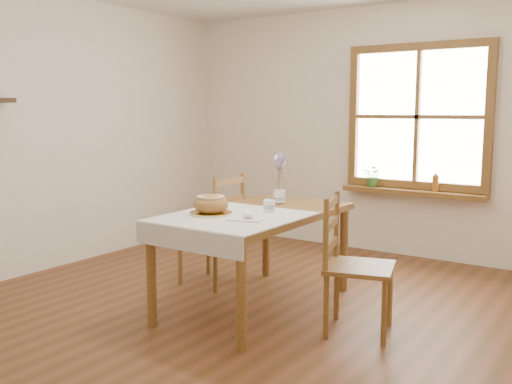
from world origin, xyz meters
TOP-DOWN VIEW (x-y plane):
  - ground at (0.00, 0.00)m, footprint 5.00×5.00m
  - room_walls at (0.00, 0.00)m, footprint 4.60×5.10m
  - window at (0.50, 2.47)m, footprint 1.46×0.08m
  - window_sill at (0.50, 2.40)m, footprint 1.46×0.20m
  - dining_table at (0.00, 0.30)m, footprint 0.90×1.60m
  - table_linen at (0.00, -0.00)m, footprint 0.91×0.99m
  - chair_left at (-0.66, 0.57)m, footprint 0.48×0.46m
  - chair_right at (0.88, 0.26)m, footprint 0.57×0.55m
  - bread_plate at (-0.18, -0.03)m, footprint 0.38×0.38m
  - bread_loaf at (-0.18, -0.03)m, footprint 0.26×0.26m
  - egg_napkin at (0.16, -0.04)m, footprint 0.28×0.26m
  - eggs at (0.16, -0.04)m, footprint 0.22×0.21m
  - salt_shaker at (0.13, 0.26)m, footprint 0.06×0.06m
  - pepper_shaker at (0.14, 0.30)m, footprint 0.06×0.06m
  - flower_vase at (-0.06, 0.73)m, footprint 0.11×0.11m
  - lavender_bouquet at (-0.06, 0.73)m, footprint 0.17×0.17m
  - potted_plant at (0.07, 2.40)m, footprint 0.27×0.28m
  - amber_bottle at (0.73, 2.40)m, footprint 0.07×0.07m

SIDE VIEW (x-z plane):
  - ground at x=0.00m, z-range 0.00..0.00m
  - chair_right at x=0.88m, z-range 0.00..0.95m
  - chair_left at x=-0.66m, z-range 0.00..0.97m
  - dining_table at x=0.00m, z-range 0.29..1.04m
  - window_sill at x=0.50m, z-range 0.66..0.71m
  - table_linen at x=0.00m, z-range 0.75..0.76m
  - egg_napkin at x=0.16m, z-range 0.76..0.77m
  - bread_plate at x=-0.18m, z-range 0.76..0.78m
  - eggs at x=0.16m, z-range 0.77..0.81m
  - potted_plant at x=0.07m, z-range 0.71..0.89m
  - flower_vase at x=-0.06m, z-range 0.75..0.86m
  - amber_bottle at x=0.73m, z-range 0.71..0.90m
  - pepper_shaker at x=0.14m, z-range 0.76..0.86m
  - salt_shaker at x=0.13m, z-range 0.76..0.87m
  - bread_loaf at x=-0.18m, z-range 0.78..0.92m
  - lavender_bouquet at x=-0.06m, z-range 0.86..1.17m
  - window at x=0.50m, z-range 0.72..2.18m
  - room_walls at x=0.00m, z-range 0.38..3.03m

